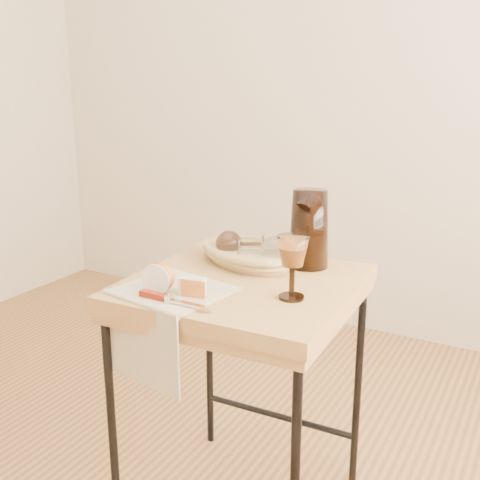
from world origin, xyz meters
The scene contains 11 objects.
wall_back centered at (0.00, 1.80, 1.35)m, with size 3.60×0.00×2.70m, color beige.
side_table centered at (0.33, 0.27, 0.38)m, with size 0.60×0.60×0.77m, color brown, non-canonical shape.
tea_towel centered at (0.22, 0.10, 0.77)m, with size 0.27×0.24×0.01m, color beige.
bread_basket centered at (0.28, 0.41, 0.79)m, with size 0.31×0.21×0.05m, color #957B53, non-canonical shape.
goblet_lying_a centered at (0.25, 0.43, 0.82)m, with size 0.13×0.08×0.08m, color brown, non-canonical shape.
goblet_lying_b centered at (0.32, 0.39, 0.82)m, with size 0.13×0.08×0.08m, color white, non-canonical shape.
pitcher centered at (0.44, 0.47, 0.88)m, with size 0.16×0.24×0.27m, color black, non-canonical shape.
wine_goblet centered at (0.51, 0.20, 0.85)m, with size 0.08×0.08×0.17m, color white, non-canonical shape.
apple_half centered at (0.19, 0.07, 0.81)m, with size 0.09×0.04×0.08m, color red.
apple_wedge centered at (0.28, 0.09, 0.80)m, with size 0.07×0.04×0.04m, color white.
table_knife centered at (0.27, 0.02, 0.78)m, with size 0.20×0.02×0.02m, color silver, non-canonical shape.
Camera 1 is at (1.07, -1.06, 1.31)m, focal length 43.28 mm.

